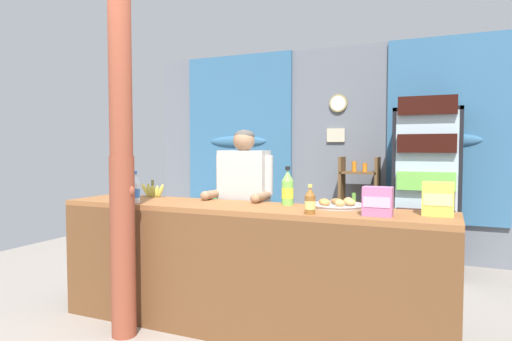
{
  "coord_description": "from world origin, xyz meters",
  "views": [
    {
      "loc": [
        1.48,
        -2.64,
        1.42
      ],
      "look_at": [
        -0.07,
        0.9,
        1.22
      ],
      "focal_mm": 30.89,
      "sensor_mm": 36.0,
      "label": 1
    }
  ],
  "objects_px": {
    "timber_post": "(122,164)",
    "pastry_tray": "(338,205)",
    "banana_bunch": "(153,190)",
    "soda_bottle_water": "(136,189)",
    "snack_box_wafer": "(378,201)",
    "stall_counter": "(237,257)",
    "soda_bottle_lime_soda": "(288,189)",
    "shopkeeper": "(244,195)",
    "snack_box_instant_noodle": "(438,199)",
    "plastic_lawn_chair": "(214,222)",
    "bottle_shelf_rack": "(359,207)",
    "soda_bottle_iced_tea": "(310,202)",
    "drink_fridge": "(427,178)"
  },
  "relations": [
    {
      "from": "soda_bottle_water",
      "to": "snack_box_wafer",
      "type": "distance_m",
      "value": 1.89
    },
    {
      "from": "banana_bunch",
      "to": "stall_counter",
      "type": "bearing_deg",
      "value": -17.62
    },
    {
      "from": "stall_counter",
      "to": "pastry_tray",
      "type": "xyz_separation_m",
      "value": [
        0.69,
        0.29,
        0.4
      ]
    },
    {
      "from": "stall_counter",
      "to": "snack_box_wafer",
      "type": "xyz_separation_m",
      "value": [
        1.02,
        0.0,
        0.47
      ]
    },
    {
      "from": "plastic_lawn_chair",
      "to": "soda_bottle_water",
      "type": "xyz_separation_m",
      "value": [
        0.35,
        -1.93,
        0.59
      ]
    },
    {
      "from": "soda_bottle_lime_soda",
      "to": "soda_bottle_water",
      "type": "height_order",
      "value": "soda_bottle_lime_soda"
    },
    {
      "from": "snack_box_instant_noodle",
      "to": "bottle_shelf_rack",
      "type": "bearing_deg",
      "value": 111.51
    },
    {
      "from": "stall_counter",
      "to": "plastic_lawn_chair",
      "type": "height_order",
      "value": "stall_counter"
    },
    {
      "from": "timber_post",
      "to": "snack_box_wafer",
      "type": "distance_m",
      "value": 1.85
    },
    {
      "from": "drink_fridge",
      "to": "bottle_shelf_rack",
      "type": "bearing_deg",
      "value": 164.98
    },
    {
      "from": "banana_bunch",
      "to": "shopkeeper",
      "type": "bearing_deg",
      "value": 16.42
    },
    {
      "from": "stall_counter",
      "to": "shopkeeper",
      "type": "height_order",
      "value": "shopkeeper"
    },
    {
      "from": "plastic_lawn_chair",
      "to": "shopkeeper",
      "type": "relative_size",
      "value": 0.55
    },
    {
      "from": "bottle_shelf_rack",
      "to": "snack_box_instant_noodle",
      "type": "xyz_separation_m",
      "value": [
        0.96,
        -2.42,
        0.41
      ]
    },
    {
      "from": "banana_bunch",
      "to": "pastry_tray",
      "type": "bearing_deg",
      "value": -0.74
    },
    {
      "from": "stall_counter",
      "to": "snack_box_instant_noodle",
      "type": "distance_m",
      "value": 1.47
    },
    {
      "from": "stall_counter",
      "to": "timber_post",
      "type": "xyz_separation_m",
      "value": [
        -0.78,
        -0.34,
        0.7
      ]
    },
    {
      "from": "stall_counter",
      "to": "soda_bottle_lime_soda",
      "type": "height_order",
      "value": "soda_bottle_lime_soda"
    },
    {
      "from": "bottle_shelf_rack",
      "to": "pastry_tray",
      "type": "height_order",
      "value": "bottle_shelf_rack"
    },
    {
      "from": "snack_box_instant_noodle",
      "to": "banana_bunch",
      "type": "xyz_separation_m",
      "value": [
        -2.38,
        0.14,
        -0.05
      ]
    },
    {
      "from": "timber_post",
      "to": "bottle_shelf_rack",
      "type": "relative_size",
      "value": 2.08
    },
    {
      "from": "shopkeeper",
      "to": "snack_box_instant_noodle",
      "type": "relative_size",
      "value": 7.12
    },
    {
      "from": "plastic_lawn_chair",
      "to": "banana_bunch",
      "type": "relative_size",
      "value": 3.14
    },
    {
      "from": "soda_bottle_water",
      "to": "pastry_tray",
      "type": "relative_size",
      "value": 0.68
    },
    {
      "from": "shopkeeper",
      "to": "banana_bunch",
      "type": "height_order",
      "value": "shopkeeper"
    },
    {
      "from": "stall_counter",
      "to": "soda_bottle_lime_soda",
      "type": "distance_m",
      "value": 0.65
    },
    {
      "from": "bottle_shelf_rack",
      "to": "timber_post",
      "type": "bearing_deg",
      "value": -112.36
    },
    {
      "from": "stall_counter",
      "to": "plastic_lawn_chair",
      "type": "bearing_deg",
      "value": 123.41
    },
    {
      "from": "timber_post",
      "to": "pastry_tray",
      "type": "height_order",
      "value": "timber_post"
    },
    {
      "from": "shopkeeper",
      "to": "banana_bunch",
      "type": "xyz_separation_m",
      "value": [
        -0.79,
        -0.23,
        0.03
      ]
    },
    {
      "from": "soda_bottle_iced_tea",
      "to": "timber_post",
      "type": "bearing_deg",
      "value": -170.13
    },
    {
      "from": "snack_box_instant_noodle",
      "to": "pastry_tray",
      "type": "height_order",
      "value": "snack_box_instant_noodle"
    },
    {
      "from": "shopkeeper",
      "to": "soda_bottle_lime_soda",
      "type": "bearing_deg",
      "value": -27.5
    },
    {
      "from": "drink_fridge",
      "to": "pastry_tray",
      "type": "bearing_deg",
      "value": -104.26
    },
    {
      "from": "soda_bottle_iced_tea",
      "to": "snack_box_instant_noodle",
      "type": "relative_size",
      "value": 0.9
    },
    {
      "from": "shopkeeper",
      "to": "snack_box_instant_noodle",
      "type": "xyz_separation_m",
      "value": [
        1.58,
        -0.37,
        0.08
      ]
    },
    {
      "from": "stall_counter",
      "to": "banana_bunch",
      "type": "distance_m",
      "value": 1.13
    },
    {
      "from": "plastic_lawn_chair",
      "to": "pastry_tray",
      "type": "distance_m",
      "value": 2.52
    },
    {
      "from": "bottle_shelf_rack",
      "to": "soda_bottle_lime_soda",
      "type": "relative_size",
      "value": 4.33
    },
    {
      "from": "timber_post",
      "to": "plastic_lawn_chair",
      "type": "distance_m",
      "value": 2.37
    },
    {
      "from": "timber_post",
      "to": "pastry_tray",
      "type": "xyz_separation_m",
      "value": [
        1.47,
        0.63,
        -0.3
      ]
    },
    {
      "from": "snack_box_instant_noodle",
      "to": "soda_bottle_lime_soda",
      "type": "bearing_deg",
      "value": 174.13
    },
    {
      "from": "drink_fridge",
      "to": "snack_box_instant_noodle",
      "type": "distance_m",
      "value": 2.22
    },
    {
      "from": "soda_bottle_lime_soda",
      "to": "banana_bunch",
      "type": "bearing_deg",
      "value": 178.8
    },
    {
      "from": "soda_bottle_water",
      "to": "timber_post",
      "type": "bearing_deg",
      "value": -71.89
    },
    {
      "from": "plastic_lawn_chair",
      "to": "shopkeeper",
      "type": "distance_m",
      "value": 1.73
    },
    {
      "from": "timber_post",
      "to": "stall_counter",
      "type": "bearing_deg",
      "value": 23.33
    },
    {
      "from": "banana_bunch",
      "to": "timber_post",
      "type": "bearing_deg",
      "value": -72.0
    },
    {
      "from": "timber_post",
      "to": "snack_box_instant_noodle",
      "type": "height_order",
      "value": "timber_post"
    },
    {
      "from": "bottle_shelf_rack",
      "to": "snack_box_wafer",
      "type": "distance_m",
      "value": 2.7
    }
  ]
}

